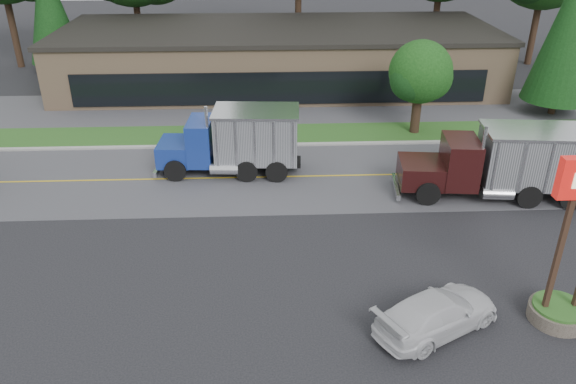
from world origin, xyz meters
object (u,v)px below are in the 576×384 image
at_px(dump_truck_blue, 237,139).
at_px(dump_truck_maroon, 511,161).
at_px(rally_car, 437,313).
at_px(bilo_sign, 569,270).

xyz_separation_m(dump_truck_blue, dump_truck_maroon, (12.85, -3.30, 0.01)).
relative_size(dump_truck_blue, rally_car, 1.62).
bearing_deg(rally_car, dump_truck_maroon, -61.91).
height_order(bilo_sign, dump_truck_blue, bilo_sign).
height_order(dump_truck_maroon, rally_car, dump_truck_maroon).
bearing_deg(rally_car, dump_truck_blue, -0.25).
relative_size(dump_truck_maroon, rally_car, 2.06).
bearing_deg(bilo_sign, dump_truck_blue, 132.07).
distance_m(bilo_sign, dump_truck_maroon, 9.15).
distance_m(dump_truck_blue, dump_truck_maroon, 13.27).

